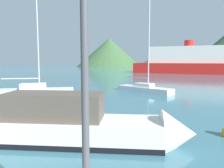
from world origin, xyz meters
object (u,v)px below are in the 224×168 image
Objects in this scene: motorboat_near at (83,126)px; sailboat_inner at (33,91)px; ferry_distant at (188,62)px; sailboat_middle at (144,87)px.

sailboat_inner reaches higher than motorboat_near.
ferry_distant reaches higher than motorboat_near.
sailboat_inner is (-8.70, 8.18, -0.10)m from motorboat_near.
sailboat_middle is at bearing 77.34° from motorboat_near.
ferry_distant is (12.93, 42.89, 2.37)m from sailboat_inner.
motorboat_near is 0.73× the size of sailboat_inner.
sailboat_middle is 37.30m from ferry_distant.
motorboat_near is at bearing -72.75° from sailboat_inner.
sailboat_inner is at bearing 123.32° from motorboat_near.
sailboat_middle is at bearing -93.24° from ferry_distant.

